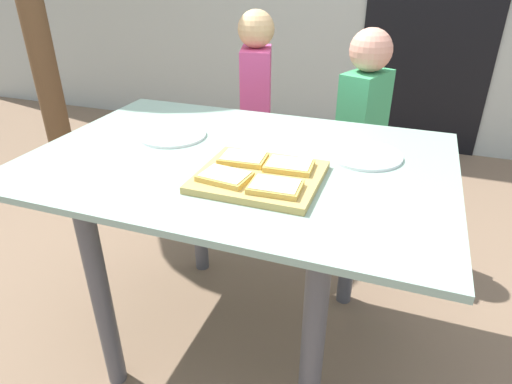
{
  "coord_description": "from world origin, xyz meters",
  "views": [
    {
      "loc": [
        0.48,
        -1.18,
        1.32
      ],
      "look_at": [
        0.06,
        0.0,
        0.65
      ],
      "focal_mm": 30.91,
      "sensor_mm": 36.0,
      "label": 1
    }
  ],
  "objects_px": {
    "cutting_board": "(259,177)",
    "pizza_slice_far_left": "(243,158)",
    "pizza_slice_near_left": "(225,176)",
    "plate_white_left": "(172,135)",
    "pizza_slice_far_right": "(289,165)",
    "pizza_slice_near_right": "(275,187)",
    "plate_white_right": "(364,155)",
    "child_left": "(256,109)",
    "dining_table": "(240,194)",
    "child_right": "(361,131)"
  },
  "relations": [
    {
      "from": "dining_table",
      "to": "pizza_slice_far_right",
      "type": "xyz_separation_m",
      "value": [
        0.18,
        -0.07,
        0.16
      ]
    },
    {
      "from": "pizza_slice_near_right",
      "to": "child_left",
      "type": "distance_m",
      "value": 1.16
    },
    {
      "from": "dining_table",
      "to": "pizza_slice_near_left",
      "type": "relative_size",
      "value": 8.98
    },
    {
      "from": "pizza_slice_near_right",
      "to": "child_right",
      "type": "xyz_separation_m",
      "value": [
        0.1,
        0.97,
        -0.17
      ]
    },
    {
      "from": "dining_table",
      "to": "child_right",
      "type": "distance_m",
      "value": 0.81
    },
    {
      "from": "child_right",
      "to": "cutting_board",
      "type": "bearing_deg",
      "value": -101.1
    },
    {
      "from": "pizza_slice_near_right",
      "to": "pizza_slice_near_left",
      "type": "bearing_deg",
      "value": 175.75
    },
    {
      "from": "pizza_slice_far_left",
      "to": "child_left",
      "type": "bearing_deg",
      "value": 107.63
    },
    {
      "from": "pizza_slice_near_left",
      "to": "plate_white_right",
      "type": "relative_size",
      "value": 0.62
    },
    {
      "from": "dining_table",
      "to": "pizza_slice_far_right",
      "type": "bearing_deg",
      "value": -20.67
    },
    {
      "from": "pizza_slice_far_left",
      "to": "plate_white_right",
      "type": "distance_m",
      "value": 0.39
    },
    {
      "from": "dining_table",
      "to": "pizza_slice_near_left",
      "type": "height_order",
      "value": "pizza_slice_near_left"
    },
    {
      "from": "dining_table",
      "to": "pizza_slice_far_left",
      "type": "xyz_separation_m",
      "value": [
        0.04,
        -0.07,
        0.16
      ]
    },
    {
      "from": "pizza_slice_far_right",
      "to": "pizza_slice_near_left",
      "type": "bearing_deg",
      "value": -138.21
    },
    {
      "from": "dining_table",
      "to": "plate_white_right",
      "type": "distance_m",
      "value": 0.42
    },
    {
      "from": "dining_table",
      "to": "plate_white_right",
      "type": "bearing_deg",
      "value": 20.32
    },
    {
      "from": "child_left",
      "to": "child_right",
      "type": "bearing_deg",
      "value": -9.45
    },
    {
      "from": "child_right",
      "to": "pizza_slice_near_left",
      "type": "bearing_deg",
      "value": -104.66
    },
    {
      "from": "plate_white_right",
      "to": "child_left",
      "type": "height_order",
      "value": "child_left"
    },
    {
      "from": "cutting_board",
      "to": "plate_white_right",
      "type": "bearing_deg",
      "value": 46.37
    },
    {
      "from": "pizza_slice_far_right",
      "to": "plate_white_left",
      "type": "distance_m",
      "value": 0.49
    },
    {
      "from": "cutting_board",
      "to": "pizza_slice_near_left",
      "type": "height_order",
      "value": "pizza_slice_near_left"
    },
    {
      "from": "plate_white_left",
      "to": "child_left",
      "type": "relative_size",
      "value": 0.21
    },
    {
      "from": "pizza_slice_far_right",
      "to": "pizza_slice_near_right",
      "type": "relative_size",
      "value": 1.01
    },
    {
      "from": "cutting_board",
      "to": "plate_white_right",
      "type": "xyz_separation_m",
      "value": [
        0.26,
        0.27,
        -0.01
      ]
    },
    {
      "from": "cutting_board",
      "to": "pizza_slice_far_left",
      "type": "bearing_deg",
      "value": 138.71
    },
    {
      "from": "pizza_slice_near_right",
      "to": "child_right",
      "type": "relative_size",
      "value": 0.13
    },
    {
      "from": "dining_table",
      "to": "plate_white_right",
      "type": "xyz_separation_m",
      "value": [
        0.37,
        0.14,
        0.14
      ]
    },
    {
      "from": "pizza_slice_far_right",
      "to": "pizza_slice_near_right",
      "type": "distance_m",
      "value": 0.14
    },
    {
      "from": "child_right",
      "to": "plate_white_right",
      "type": "bearing_deg",
      "value": -82.66
    },
    {
      "from": "plate_white_left",
      "to": "pizza_slice_far_left",
      "type": "bearing_deg",
      "value": -25.31
    },
    {
      "from": "pizza_slice_near_left",
      "to": "child_right",
      "type": "relative_size",
      "value": 0.14
    },
    {
      "from": "plate_white_left",
      "to": "child_right",
      "type": "distance_m",
      "value": 0.9
    },
    {
      "from": "pizza_slice_near_right",
      "to": "pizza_slice_far_left",
      "type": "relative_size",
      "value": 0.98
    },
    {
      "from": "pizza_slice_near_right",
      "to": "dining_table",
      "type": "bearing_deg",
      "value": 131.71
    },
    {
      "from": "pizza_slice_far_right",
      "to": "pizza_slice_near_right",
      "type": "xyz_separation_m",
      "value": [
        0.0,
        -0.14,
        0.0
      ]
    },
    {
      "from": "dining_table",
      "to": "pizza_slice_far_right",
      "type": "height_order",
      "value": "pizza_slice_far_right"
    },
    {
      "from": "pizza_slice_near_left",
      "to": "plate_white_left",
      "type": "height_order",
      "value": "pizza_slice_near_left"
    },
    {
      "from": "child_right",
      "to": "pizza_slice_far_right",
      "type": "bearing_deg",
      "value": -97.33
    },
    {
      "from": "dining_table",
      "to": "child_right",
      "type": "xyz_separation_m",
      "value": [
        0.29,
        0.76,
        -0.01
      ]
    },
    {
      "from": "cutting_board",
      "to": "child_right",
      "type": "distance_m",
      "value": 0.92
    },
    {
      "from": "pizza_slice_far_left",
      "to": "pizza_slice_near_left",
      "type": "distance_m",
      "value": 0.13
    },
    {
      "from": "pizza_slice_near_right",
      "to": "pizza_slice_far_right",
      "type": "bearing_deg",
      "value": 91.22
    },
    {
      "from": "cutting_board",
      "to": "pizza_slice_far_left",
      "type": "relative_size",
      "value": 2.39
    },
    {
      "from": "pizza_slice_far_right",
      "to": "plate_white_left",
      "type": "xyz_separation_m",
      "value": [
        -0.47,
        0.16,
        -0.02
      ]
    },
    {
      "from": "pizza_slice_far_left",
      "to": "plate_white_left",
      "type": "height_order",
      "value": "pizza_slice_far_left"
    },
    {
      "from": "cutting_board",
      "to": "pizza_slice_near_right",
      "type": "relative_size",
      "value": 2.43
    },
    {
      "from": "dining_table",
      "to": "pizza_slice_near_left",
      "type": "distance_m",
      "value": 0.26
    },
    {
      "from": "pizza_slice_far_right",
      "to": "pizza_slice_far_left",
      "type": "xyz_separation_m",
      "value": [
        -0.14,
        0.0,
        0.0
      ]
    },
    {
      "from": "plate_white_right",
      "to": "plate_white_left",
      "type": "distance_m",
      "value": 0.66
    }
  ]
}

